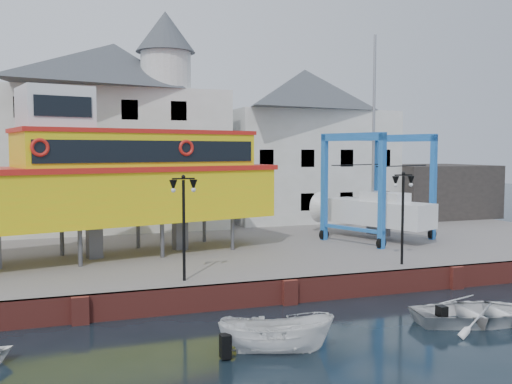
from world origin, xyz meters
name	(u,v)px	position (x,y,z in m)	size (l,w,h in m)	color
ground	(289,304)	(0.00, 0.00, 0.00)	(140.00, 140.00, 0.00)	black
hardstanding	(217,248)	(0.00, 11.00, 0.50)	(44.00, 22.00, 1.00)	slate
quay_wall	(288,291)	(0.00, 0.10, 0.50)	(44.00, 0.47, 1.00)	maroon
building_white_main	(118,132)	(-4.87, 18.39, 7.34)	(14.00, 8.30, 14.00)	beige
building_white_right	(304,144)	(9.00, 19.00, 6.60)	(12.00, 8.00, 11.20)	beige
shed_dark	(431,190)	(19.00, 17.00, 3.00)	(8.00, 7.00, 4.00)	#272422
lamp_post_left	(184,201)	(-4.00, 1.20, 4.17)	(1.12, 0.32, 4.20)	black
lamp_post_right	(403,194)	(6.00, 1.20, 4.17)	(1.12, 0.32, 4.20)	black
tour_boat	(94,180)	(-7.05, 7.23, 4.77)	(18.85, 8.66, 7.99)	#59595E
travel_lift	(369,205)	(8.49, 8.47, 2.97)	(6.67, 7.93, 11.72)	#1D59A5
motorboat_a	(276,353)	(-2.47, -4.98, 0.00)	(1.32, 3.52, 1.36)	white
motorboat_b	(479,323)	(5.51, -4.47, 0.00)	(3.42, 4.78, 0.99)	white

